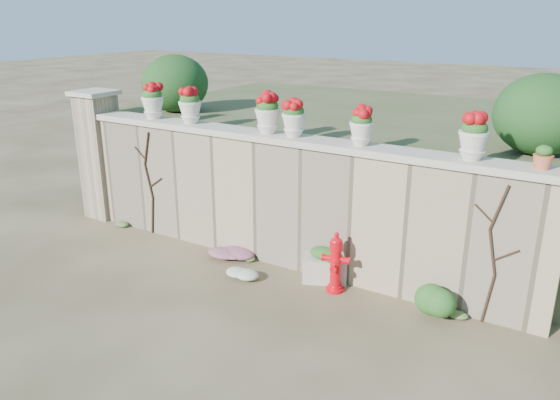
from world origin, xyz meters
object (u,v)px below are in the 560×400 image
Objects in this scene: planter_box at (325,265)px; terracotta_pot at (543,158)px; urn_pot_0 at (153,101)px; fire_hydrant at (336,262)px.

terracotta_pot is (2.70, 0.25, 1.98)m from planter_box.
terracotta_pot is at bearing -17.22° from planter_box.
urn_pot_0 reaches higher than planter_box.
planter_box is (-0.27, 0.22, -0.21)m from fire_hydrant.
urn_pot_0 is at bearing 153.47° from planter_box.
urn_pot_0 is (-3.56, 0.25, 2.15)m from planter_box.
urn_pot_0 is at bearing 160.55° from fire_hydrant.
urn_pot_0 is at bearing 180.00° from terracotta_pot.
terracotta_pot is (6.26, -0.00, -0.17)m from urn_pot_0.
fire_hydrant is 3.31× the size of terracotta_pot.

